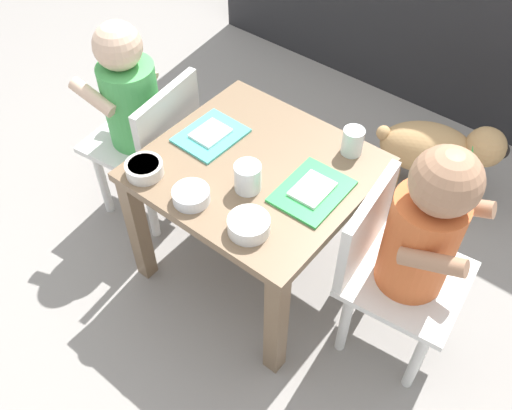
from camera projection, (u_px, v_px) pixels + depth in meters
name	position (u px, v px, depth m)	size (l,w,h in m)	color
ground_plane	(256.00, 265.00, 1.76)	(7.00, 7.00, 0.00)	gray
dining_table	(256.00, 187.00, 1.50)	(0.55, 0.52, 0.43)	#7A6047
seated_child_left	(135.00, 105.00, 1.62)	(0.31, 0.31, 0.68)	silver
seated_child_right	(417.00, 237.00, 1.26)	(0.31, 0.31, 0.71)	silver
dog	(437.00, 149.00, 1.83)	(0.41, 0.29, 0.30)	tan
food_tray_left	(211.00, 135.00, 1.51)	(0.15, 0.18, 0.02)	#4CC6BC
food_tray_right	(312.00, 191.00, 1.37)	(0.15, 0.19, 0.02)	green
water_cup_left	(352.00, 143.00, 1.45)	(0.06, 0.06, 0.07)	white
water_cup_right	(248.00, 179.00, 1.36)	(0.07, 0.07, 0.07)	white
cereal_bowl_left_side	(249.00, 225.00, 1.28)	(0.10, 0.10, 0.04)	white
cereal_bowl_right_side	(144.00, 168.00, 1.41)	(0.10, 0.10, 0.03)	silver
veggie_bowl_far	(191.00, 195.00, 1.35)	(0.09, 0.09, 0.03)	white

